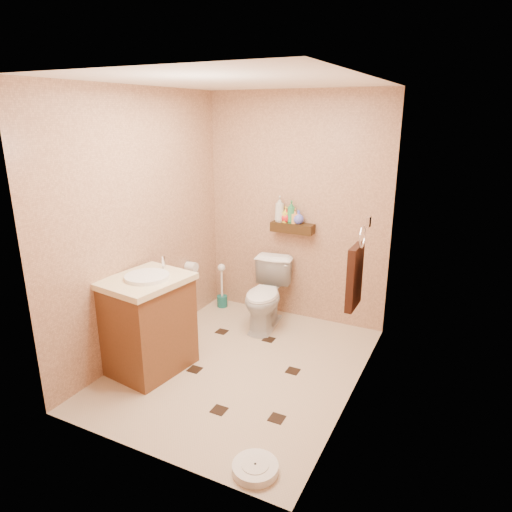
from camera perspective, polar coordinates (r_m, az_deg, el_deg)
The scene contains 20 objects.
ground at distance 4.21m, azimuth -1.91°, elevation -13.60°, with size 2.50×2.50×0.00m, color #C7B091.
wall_back at distance 4.84m, azimuth 4.98°, elevation 5.82°, with size 2.00×0.04×2.40m, color tan.
wall_front at distance 2.76m, azimuth -14.55°, elevation -3.84°, with size 2.00×0.04×2.40m, color tan.
wall_left at distance 4.29m, azimuth -13.95°, elevation 3.83°, with size 0.04×2.50×2.40m, color tan.
wall_right at distance 3.39m, azimuth 12.93°, elevation 0.32°, with size 0.04×2.50×2.40m, color tan.
ceiling at distance 3.61m, azimuth -2.32°, elevation 21.04°, with size 2.00×2.50×0.02m, color white.
wall_shelf at distance 4.81m, azimuth 4.58°, elevation 3.55°, with size 0.46×0.14×0.10m, color #3B2410.
floor_accents at distance 4.16m, azimuth -1.36°, elevation -13.97°, with size 1.19×1.31×0.01m.
toilet at distance 4.78m, azimuth 1.26°, elevation -4.90°, with size 0.40×0.70×0.71m, color white.
vanity at distance 4.09m, azimuth -13.25°, elevation -8.13°, with size 0.66×0.77×0.99m.
bathroom_scale at distance 3.18m, azimuth -0.10°, elevation -24.97°, with size 0.34×0.34×0.06m.
toilet_brush at distance 5.33m, azimuth -4.27°, elevation -4.48°, with size 0.12×0.12×0.53m.
towel_ring at distance 3.72m, azimuth 12.30°, elevation -2.22°, with size 0.12×0.30×0.76m.
toilet_paper at distance 4.92m, azimuth -8.07°, elevation -1.36°, with size 0.12×0.11×0.12m.
bottle_a at distance 4.83m, azimuth 2.97°, elevation 5.90°, with size 0.11×0.11×0.27m, color beige.
bottle_b at distance 4.81m, azimuth 3.74°, elevation 5.20°, with size 0.07×0.08×0.17m, color yellow.
bottle_c at distance 4.81m, azimuth 3.83°, elevation 5.03°, with size 0.11×0.11×0.14m, color red.
bottle_d at distance 4.78m, azimuth 4.43°, elevation 5.53°, with size 0.09×0.09×0.24m, color #2C864F.
bottle_e at distance 4.77m, azimuth 4.89°, elevation 5.01°, with size 0.07×0.07×0.16m, color #F39F51.
bottle_f at distance 4.76m, azimuth 5.33°, elevation 4.89°, with size 0.11×0.11×0.14m, color #5660D7.
Camera 1 is at (1.72, -3.17, 2.18)m, focal length 32.00 mm.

